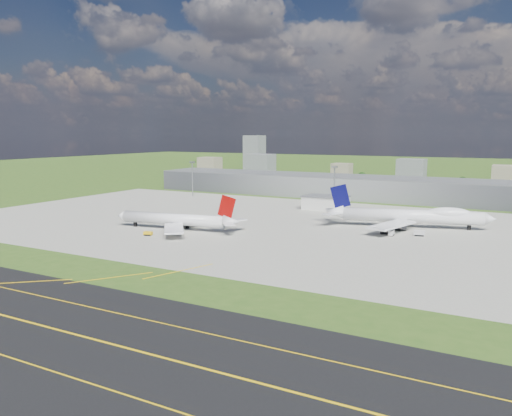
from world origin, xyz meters
The scene contains 22 objects.
ground centered at (0.00, 150.00, 0.00)m, with size 1400.00×1400.00×0.00m, color #34571B.
taxiway centered at (0.00, -110.00, 0.03)m, with size 1400.00×60.00×0.06m, color black.
apron centered at (10.00, 40.00, 0.04)m, with size 360.00×190.00×0.08m, color gray.
terminal centered at (0.00, 165.00, 7.50)m, with size 300.00×42.00×15.00m, color gray.
ops_building centered at (10.00, 100.00, 4.00)m, with size 26.00×16.00×8.00m, color silver.
mast_west centered at (-100.00, 115.00, 17.71)m, with size 3.50×2.00×25.90m.
mast_center centered at (10.00, 115.00, 17.71)m, with size 3.50×2.00×25.90m.
airliner_red_twin centered at (-30.22, 4.14, 4.85)m, with size 66.34×51.28×18.22m.
airliner_blue_quad centered at (68.36, 62.92, 5.85)m, with size 79.61×61.37×21.07m.
tug_yellow centered at (-33.60, -13.68, 0.98)m, with size 4.31×3.19×1.89m.
van_white_near centered at (64.40, 38.66, 1.20)m, with size 2.21×4.62×2.36m.
van_white_far centered at (75.74, 43.84, 1.26)m, with size 5.16×3.12×2.49m.
bldg_far_w centered at (-220.00, 320.00, 9.00)m, with size 24.00×20.00×18.00m, color gray.
bldg_w centered at (-140.00, 300.00, 12.00)m, with size 28.00×22.00×24.00m, color slate.
bldg_cw centered at (-60.00, 340.00, 7.00)m, with size 20.00×18.00×14.00m, color gray.
bldg_c centered at (20.00, 310.00, 11.00)m, with size 26.00×20.00×22.00m, color slate.
bldg_ce centered at (100.00, 350.00, 8.00)m, with size 22.00×24.00×16.00m, color gray.
bldg_tall_w centered at (-180.00, 360.00, 22.00)m, with size 22.00×20.00×44.00m, color slate.
tree_far_w centered at (-200.00, 270.00, 5.18)m, with size 7.20×7.20×8.80m.
tree_w centered at (-110.00, 265.00, 4.86)m, with size 6.75×6.75×8.25m.
tree_c centered at (-20.00, 280.00, 5.84)m, with size 8.10×8.10×9.90m.
tree_e centered at (70.00, 275.00, 5.51)m, with size 7.65×7.65×9.35m.
Camera 1 is at (115.23, -187.14, 46.18)m, focal length 35.00 mm.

